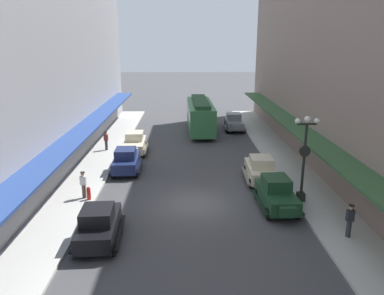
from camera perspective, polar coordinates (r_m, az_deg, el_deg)
The scene contains 15 objects.
ground_plane at distance 22.53m, azimuth 0.33°, elevation -8.62°, with size 200.00×200.00×0.00m, color #424244.
sidewalk_left at distance 23.53m, azimuth -18.45°, elevation -8.17°, with size 3.00×60.00×0.15m, color #B7B5AD.
sidewalk_right at distance 23.89m, azimuth 18.80°, elevation -7.84°, with size 3.00×60.00×0.15m, color #B7B5AD.
parked_car_0 at distance 32.52m, azimuth -8.78°, elevation 0.73°, with size 2.24×4.30×1.84m.
parked_car_1 at distance 26.05m, azimuth 10.42°, elevation -3.19°, with size 2.25×4.30×1.84m.
parked_car_2 at distance 18.76m, azimuth -14.09°, elevation -11.23°, with size 2.31×4.32×1.84m.
parked_car_3 at distance 22.14m, azimuth 12.82°, elevation -6.82°, with size 2.27×4.31×1.84m.
parked_car_4 at distance 27.96m, azimuth -10.04°, elevation -1.84°, with size 2.25×4.30×1.84m.
parked_car_5 at distance 40.88m, azimuth 6.44°, elevation 3.94°, with size 2.16×4.27×1.84m.
streetcar at distance 39.75m, azimuth 1.27°, elevation 5.10°, with size 2.73×9.65×3.46m.
lamp_post_with_clock at distance 22.57m, azimuth 16.80°, elevation -1.17°, with size 1.42×0.44×5.16m.
fire_hydrant at distance 23.43m, azimuth -15.54°, elevation -6.74°, with size 0.24×0.24×0.82m.
pedestrian_0 at distance 33.46m, azimuth -13.02°, elevation 1.06°, with size 0.36×0.28×1.67m.
pedestrian_1 at distance 23.58m, azimuth -16.27°, elevation -5.47°, with size 0.36×0.28×1.67m.
pedestrian_2 at distance 19.88m, azimuth 22.98°, elevation -10.25°, with size 0.36×0.28×1.67m.
Camera 1 is at (-0.56, -20.49, 9.35)m, focal length 34.84 mm.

